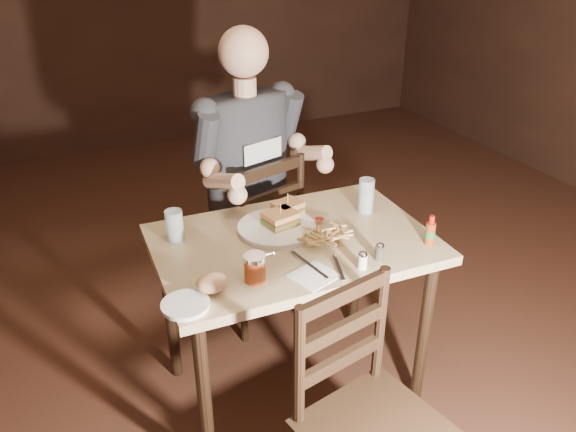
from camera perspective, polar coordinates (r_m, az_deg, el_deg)
name	(u,v)px	position (r m, az deg, el deg)	size (l,w,h in m)	color
room_shell	(291,85)	(1.88, 0.26, 13.15)	(7.00, 7.00, 7.00)	black
main_table	(293,260)	(2.25, 0.53, -4.48)	(1.09, 0.75, 0.77)	tan
chair_far	(249,237)	(2.84, -3.99, -2.11)	(0.43, 0.47, 0.92)	black
diner	(252,142)	(2.58, -3.67, 7.52)	(0.58, 0.46, 1.01)	#2D2E32
dinner_plate	(277,229)	(2.25, -1.16, -1.31)	(0.31, 0.31, 0.02)	white
sandwich_left	(280,214)	(2.23, -0.78, 0.20)	(0.13, 0.10, 0.11)	#B77F48
sandwich_right	(288,205)	(2.32, -0.02, 1.15)	(0.11, 0.09, 0.10)	#B77F48
fries_pile	(326,234)	(2.17, 3.83, -1.81)	(0.25, 0.17, 0.04)	tan
ketchup_dollop	(319,219)	(2.30, 3.21, -0.30)	(0.04, 0.04, 0.01)	maroon
glass_left	(175,226)	(2.21, -11.45, -0.96)	(0.07, 0.07, 0.13)	silver
glass_right	(366,196)	(2.40, 7.93, 2.04)	(0.07, 0.07, 0.15)	silver
hot_sauce	(431,230)	(2.21, 14.28, -1.36)	(0.04, 0.04, 0.12)	maroon
salt_shaker	(363,261)	(2.02, 7.58, -4.51)	(0.03, 0.03, 0.06)	white
pepper_shaker	(379,252)	(2.08, 9.28, -3.62)	(0.03, 0.03, 0.06)	#38332D
syrup_dispenser	(255,268)	(1.93, -3.38, -5.31)	(0.08, 0.08, 0.10)	maroon
napkin	(314,276)	(1.98, 2.63, -6.07)	(0.15, 0.14, 0.00)	white
knife	(309,264)	(2.03, 2.12, -4.94)	(0.01, 0.22, 0.01)	silver
fork	(339,267)	(2.02, 5.17, -5.23)	(0.01, 0.17, 0.01)	silver
side_plate	(186,306)	(1.86, -10.36, -8.97)	(0.15, 0.15, 0.01)	white
bread_roll	(212,283)	(1.88, -7.76, -6.73)	(0.11, 0.09, 0.07)	tan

